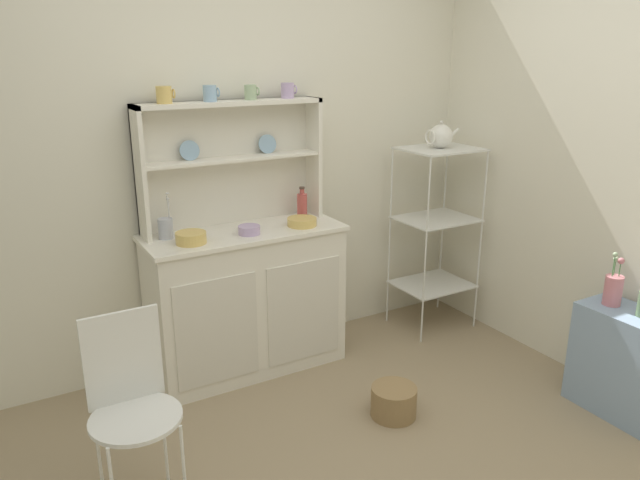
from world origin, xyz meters
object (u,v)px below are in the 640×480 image
(wire_chair, at_px, (131,396))
(utensil_jar, at_px, (166,228))
(jam_bottle, at_px, (302,205))
(floor_basket, at_px, (394,401))
(side_shelf_blue, at_px, (624,362))
(bakers_rack, at_px, (436,217))
(hutch_cabinet, at_px, (247,299))
(bowl_mixing_large, at_px, (191,238))
(porcelain_teapot, at_px, (441,136))
(hutch_shelf_unit, at_px, (230,154))
(cup_gold_0, at_px, (164,95))
(flower_vase, at_px, (613,289))

(wire_chair, bearing_deg, utensil_jar, 72.39)
(jam_bottle, bearing_deg, floor_basket, -88.46)
(wire_chair, bearing_deg, side_shelf_blue, -5.36)
(bakers_rack, bearing_deg, wire_chair, -160.91)
(bakers_rack, xyz_separation_m, utensil_jar, (-1.75, 0.16, 0.14))
(hutch_cabinet, bearing_deg, wire_chair, -135.63)
(bowl_mixing_large, height_order, porcelain_teapot, porcelain_teapot)
(porcelain_teapot, bearing_deg, utensil_jar, 174.77)
(utensil_jar, xyz_separation_m, porcelain_teapot, (1.75, -0.16, 0.39))
(hutch_shelf_unit, distance_m, jam_bottle, 0.54)
(cup_gold_0, xyz_separation_m, flower_vase, (1.86, -1.41, -0.95))
(floor_basket, height_order, cup_gold_0, cup_gold_0)
(hutch_cabinet, relative_size, floor_basket, 4.77)
(jam_bottle, xyz_separation_m, utensil_jar, (-0.84, -0.01, -0.02))
(hutch_shelf_unit, height_order, utensil_jar, hutch_shelf_unit)
(side_shelf_blue, height_order, cup_gold_0, cup_gold_0)
(bakers_rack, relative_size, jam_bottle, 6.52)
(hutch_shelf_unit, height_order, jam_bottle, hutch_shelf_unit)
(hutch_shelf_unit, relative_size, wire_chair, 1.25)
(hutch_shelf_unit, relative_size, bakers_rack, 0.86)
(wire_chair, xyz_separation_m, floor_basket, (1.30, -0.01, -0.44))
(side_shelf_blue, bearing_deg, utensil_jar, 142.30)
(jam_bottle, bearing_deg, hutch_cabinet, -168.36)
(side_shelf_blue, height_order, porcelain_teapot, porcelain_teapot)
(jam_bottle, height_order, utensil_jar, utensil_jar)
(jam_bottle, distance_m, flower_vase, 1.77)
(bakers_rack, height_order, side_shelf_blue, bakers_rack)
(cup_gold_0, bearing_deg, side_shelf_blue, -39.41)
(bowl_mixing_large, bearing_deg, hutch_shelf_unit, 35.72)
(wire_chair, relative_size, utensil_jar, 3.36)
(bakers_rack, bearing_deg, side_shelf_blue, -82.85)
(hutch_shelf_unit, height_order, bakers_rack, hutch_shelf_unit)
(porcelain_teapot, bearing_deg, side_shelf_blue, -82.78)
(hutch_shelf_unit, xyz_separation_m, floor_basket, (0.44, -1.01, -1.18))
(hutch_cabinet, relative_size, bakers_rack, 0.92)
(bowl_mixing_large, distance_m, flower_vase, 2.21)
(flower_vase, bearing_deg, bakers_rack, 97.88)
(jam_bottle, bearing_deg, porcelain_teapot, -10.48)
(side_shelf_blue, bearing_deg, hutch_shelf_unit, 133.69)
(bowl_mixing_large, distance_m, utensil_jar, 0.18)
(hutch_shelf_unit, bearing_deg, side_shelf_blue, -46.31)
(hutch_shelf_unit, height_order, side_shelf_blue, hutch_shelf_unit)
(flower_vase, bearing_deg, cup_gold_0, 142.88)
(cup_gold_0, height_order, utensil_jar, cup_gold_0)
(bakers_rack, xyz_separation_m, side_shelf_blue, (0.17, -1.32, -0.49))
(hutch_shelf_unit, distance_m, wire_chair, 1.52)
(utensil_jar, bearing_deg, flower_vase, -35.37)
(jam_bottle, relative_size, utensil_jar, 0.74)
(bakers_rack, relative_size, utensil_jar, 4.85)
(hutch_cabinet, xyz_separation_m, floor_basket, (0.44, -0.85, -0.36))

